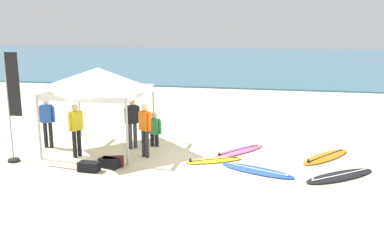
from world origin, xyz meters
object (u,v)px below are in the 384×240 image
(canopy_tent, at_px, (99,79))
(person_green, at_px, (154,128))
(surfboard_pink, at_px, (238,151))
(gear_bag_by_pole, at_px, (113,162))
(surfboard_orange, at_px, (325,157))
(person_orange, at_px, (145,127))
(gear_bag_on_sand, at_px, (109,163))
(banner_flag, at_px, (13,112))
(gear_bag_near_tent, at_px, (89,167))
(surfboard_blue, at_px, (257,170))
(surfboard_yellow, at_px, (213,160))
(person_blue, at_px, (47,119))
(surfboard_black, at_px, (340,176))
(person_black, at_px, (132,120))
(person_yellow, at_px, (76,127))

(canopy_tent, relative_size, person_green, 2.47)
(surfboard_pink, relative_size, gear_bag_by_pole, 3.42)
(surfboard_orange, distance_m, person_orange, 5.78)
(gear_bag_on_sand, bearing_deg, banner_flag, -179.28)
(canopy_tent, relative_size, gear_bag_near_tent, 4.94)
(surfboard_blue, bearing_deg, surfboard_yellow, 154.01)
(surfboard_blue, xyz_separation_m, gear_bag_by_pole, (-4.23, -0.35, 0.10))
(person_blue, xyz_separation_m, gear_bag_near_tent, (2.35, -1.99, -0.85))
(surfboard_black, distance_m, gear_bag_near_tent, 7.10)
(surfboard_black, bearing_deg, person_green, 161.86)
(canopy_tent, xyz_separation_m, gear_bag_on_sand, (0.96, -1.76, -2.25))
(banner_flag, bearing_deg, gear_bag_on_sand, 0.72)
(person_green, bearing_deg, gear_bag_on_sand, -106.35)
(surfboard_pink, xyz_separation_m, gear_bag_by_pole, (-3.53, -2.16, 0.10))
(person_black, bearing_deg, canopy_tent, -165.08)
(surfboard_blue, bearing_deg, banner_flag, -175.82)
(canopy_tent, height_order, person_green, canopy_tent)
(canopy_tent, distance_m, person_blue, 2.32)
(surfboard_black, bearing_deg, surfboard_pink, 148.45)
(surfboard_blue, relative_size, person_green, 1.96)
(person_black, distance_m, gear_bag_on_sand, 2.20)
(person_orange, bearing_deg, person_yellow, -168.98)
(person_blue, distance_m, gear_bag_on_sand, 3.32)
(person_blue, height_order, gear_bag_by_pole, person_blue)
(surfboard_pink, height_order, person_yellow, person_yellow)
(surfboard_pink, distance_m, person_blue, 6.52)
(surfboard_blue, bearing_deg, person_black, 160.19)
(person_blue, distance_m, person_green, 3.61)
(surfboard_orange, distance_m, gear_bag_by_pole, 6.61)
(gear_bag_on_sand, bearing_deg, surfboard_blue, 6.57)
(person_blue, distance_m, banner_flag, 1.73)
(person_blue, bearing_deg, gear_bag_by_pole, -26.45)
(canopy_tent, height_order, surfboard_blue, canopy_tent)
(surfboard_blue, distance_m, gear_bag_near_tent, 4.85)
(person_black, bearing_deg, surfboard_pink, 4.50)
(surfboard_yellow, bearing_deg, surfboard_black, -10.67)
(surfboard_blue, distance_m, person_orange, 3.74)
(surfboard_orange, distance_m, surfboard_pink, 2.75)
(surfboard_pink, height_order, gear_bag_by_pole, gear_bag_by_pole)
(person_black, xyz_separation_m, person_yellow, (-1.43, -1.25, 0.00))
(person_orange, distance_m, gear_bag_on_sand, 1.65)
(person_yellow, relative_size, gear_bag_near_tent, 2.85)
(gear_bag_near_tent, bearing_deg, gear_bag_on_sand, 42.87)
(person_blue, xyz_separation_m, gear_bag_by_pole, (2.87, -1.43, -0.85))
(person_blue, bearing_deg, surfboard_black, -6.69)
(person_orange, distance_m, person_blue, 3.57)
(canopy_tent, bearing_deg, person_orange, -18.25)
(surfboard_orange, relative_size, person_black, 1.29)
(surfboard_yellow, distance_m, person_black, 3.15)
(surfboard_black, height_order, gear_bag_near_tent, gear_bag_near_tent)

